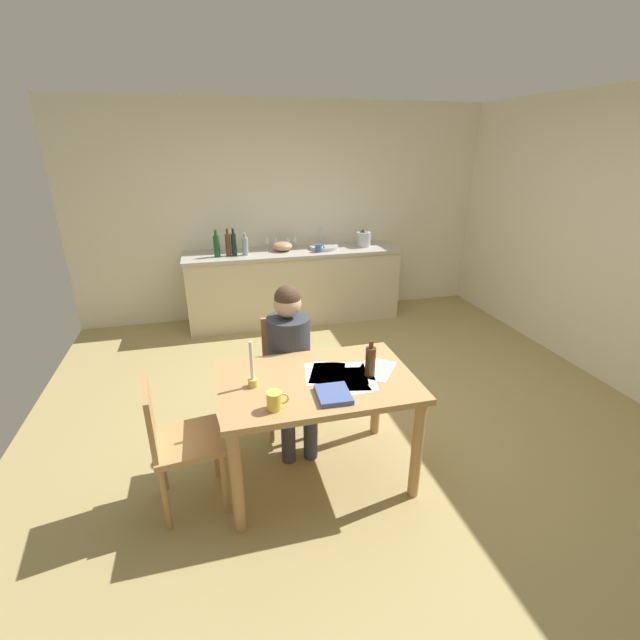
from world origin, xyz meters
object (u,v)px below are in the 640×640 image
coffee_mug (275,401)px  wine_glass_back_right (267,240)px  bottle_sauce (245,246)px  wine_glass_by_kettle (287,239)px  sink_unit (324,247)px  dining_table (317,395)px  chair_at_table (288,368)px  mixing_bowl (282,246)px  wine_glass_near_sink (295,239)px  person_seated (290,355)px  stovetop_kettle (364,239)px  wine_bottle_on_table (370,361)px  bottle_wine_red (234,244)px  bottle_vinegar (228,244)px  candlestick (252,374)px  book_magazine (333,394)px  chair_side_empty (177,440)px  teacup_on_counter (319,248)px  bottle_oil (217,245)px  wine_glass_back_left (276,240)px

coffee_mug → wine_glass_back_right: bearing=82.5°
bottle_sauce → wine_glass_by_kettle: (0.54, 0.24, 0.00)m
sink_unit → wine_glass_by_kettle: size_ratio=2.34×
dining_table → chair_at_table: 0.66m
mixing_bowl → wine_glass_near_sink: 0.23m
coffee_mug → person_seated: bearing=73.2°
coffee_mug → wine_glass_near_sink: 3.35m
bottle_sauce → wine_glass_near_sink: bottle_sauce is taller
stovetop_kettle → wine_glass_near_sink: stovetop_kettle is taller
wine_bottle_on_table → bottle_wine_red: bearing=102.7°
bottle_vinegar → sink_unit: bearing=3.9°
candlestick → book_magazine: (0.44, -0.24, -0.07)m
wine_glass_near_sink → chair_side_empty: bearing=-113.8°
book_magazine → mixing_bowl: 3.10m
coffee_mug → stovetop_kettle: size_ratio=0.58×
dining_table → teacup_on_counter: size_ratio=10.62×
sink_unit → teacup_on_counter: size_ratio=3.12×
book_magazine → dining_table: bearing=103.3°
person_seated → wine_glass_by_kettle: person_seated is taller
chair_side_empty → dining_table: bearing=3.2°
chair_at_table → candlestick: candlestick is taller
coffee_mug → wine_bottle_on_table: (0.64, 0.22, 0.05)m
sink_unit → stovetop_kettle: bearing=-0.5°
chair_at_table → teacup_on_counter: teacup_on_counter is taller
dining_table → mixing_bowl: (0.28, 2.86, 0.33)m
teacup_on_counter → candlestick: bearing=-112.3°
bottle_sauce → stovetop_kettle: (1.49, 0.09, -0.01)m
sink_unit → bottle_wine_red: bottle_wine_red is taller
candlestick → mixing_bowl: size_ratio=1.22×
candlestick → bottle_vinegar: size_ratio=0.95×
chair_at_table → mixing_bowl: mixing_bowl is taller
bottle_wine_red → wine_glass_by_kettle: 0.70m
wine_glass_by_kettle → teacup_on_counter: wine_glass_by_kettle is taller
candlestick → bottle_sauce: (0.23, 2.74, 0.18)m
stovetop_kettle → teacup_on_counter: stovetop_kettle is taller
bottle_oil → wine_bottle_on_table: bearing=-73.4°
candlestick → bottle_vinegar: 2.76m
bottle_oil → wine_glass_back_right: bottle_oil is taller
book_magazine → stovetop_kettle: size_ratio=1.02×
bottle_sauce → wine_glass_back_right: size_ratio=1.65×
dining_table → bottle_oil: bearing=100.2°
wine_glass_by_kettle → wine_bottle_on_table: bearing=-90.6°
chair_side_empty → bottle_wine_red: bearing=78.5°
bottle_wine_red → wine_glass_back_right: 0.47m
wine_glass_near_sink → wine_glass_back_left: size_ratio=1.00×
chair_side_empty → wine_glass_back_left: (1.10, 3.04, 0.52)m
chair_side_empty → wine_glass_back_right: bearing=71.9°
wine_glass_back_left → stovetop_kettle: bearing=-7.8°
chair_side_empty → teacup_on_counter: size_ratio=7.52×
bottle_oil → wine_glass_back_right: (0.61, 0.24, -0.02)m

